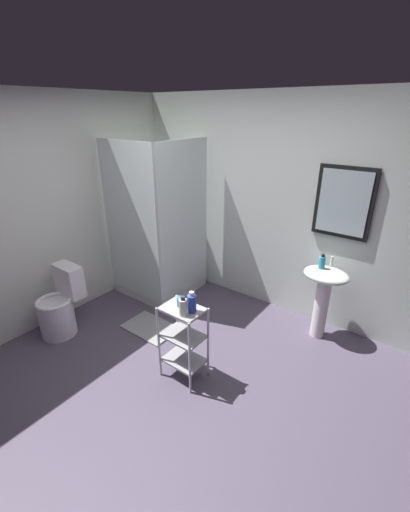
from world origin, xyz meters
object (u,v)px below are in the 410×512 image
object	(u,v)px
toilet	(60,307)
shampoo_bottle_blue	(192,303)
hand_soap_bottle	(322,262)
bath_mat	(150,327)
rinse_cup	(181,302)
pedestal_sink	(324,289)
lotion_bottle_white	(183,307)
storage_cart	(183,337)
shower_stall	(160,261)

from	to	relation	value
toilet	shampoo_bottle_blue	distance (m)	1.73
hand_soap_bottle	bath_mat	world-z (taller)	hand_soap_bottle
shampoo_bottle_blue	rinse_cup	world-z (taller)	shampoo_bottle_blue
hand_soap_bottle	rinse_cup	distance (m)	1.53
pedestal_sink	bath_mat	world-z (taller)	pedestal_sink
shampoo_bottle_blue	bath_mat	size ratio (longest dim) A/B	0.32
pedestal_sink	toilet	bearing A→B (deg)	-144.47
lotion_bottle_white	rinse_cup	bearing A→B (deg)	139.24
storage_cart	pedestal_sink	bearing A→B (deg)	60.02
pedestal_sink	shampoo_bottle_blue	distance (m)	1.53
shower_stall	lotion_bottle_white	xyz separation A→B (m)	(1.33, -1.08, 0.35)
shower_stall	hand_soap_bottle	xyz separation A→B (m)	(1.98, 0.33, 0.41)
lotion_bottle_white	bath_mat	world-z (taller)	lotion_bottle_white
bath_mat	pedestal_sink	bearing A→B (deg)	33.30
storage_cart	shampoo_bottle_blue	bearing A→B (deg)	5.88
storage_cart	hand_soap_bottle	bearing A→B (deg)	61.73
shower_stall	lotion_bottle_white	world-z (taller)	shower_stall
shower_stall	storage_cart	world-z (taller)	shower_stall
storage_cart	lotion_bottle_white	size ratio (longest dim) A/B	4.19
shower_stall	hand_soap_bottle	distance (m)	2.05
toilet	shampoo_bottle_blue	xyz separation A→B (m)	(1.62, 0.30, 0.51)
shower_stall	storage_cart	distance (m)	1.62
toilet	pedestal_sink	bearing A→B (deg)	35.53
storage_cart	shampoo_bottle_blue	world-z (taller)	shampoo_bottle_blue
shower_stall	hand_soap_bottle	bearing A→B (deg)	9.53
toilet	hand_soap_bottle	distance (m)	2.84
storage_cart	bath_mat	bearing A→B (deg)	157.44
shower_stall	hand_soap_bottle	size ratio (longest dim) A/B	12.85
lotion_bottle_white	rinse_cup	size ratio (longest dim) A/B	2.00
shampoo_bottle_blue	rinse_cup	size ratio (longest dim) A/B	2.15
shower_stall	rinse_cup	xyz separation A→B (m)	(1.23, -0.99, 0.32)
storage_cart	bath_mat	world-z (taller)	storage_cart
hand_soap_bottle	shower_stall	bearing A→B (deg)	-170.47
shampoo_bottle_blue	shower_stall	bearing A→B (deg)	143.61
toilet	hand_soap_bottle	size ratio (longest dim) A/B	4.88
pedestal_sink	hand_soap_bottle	world-z (taller)	hand_soap_bottle
pedestal_sink	shampoo_bottle_blue	size ratio (longest dim) A/B	4.26
rinse_cup	pedestal_sink	bearing A→B (deg)	58.64
hand_soap_bottle	bath_mat	size ratio (longest dim) A/B	0.26
toilet	storage_cart	distance (m)	1.56
pedestal_sink	rinse_cup	size ratio (longest dim) A/B	9.15
storage_cart	shampoo_bottle_blue	xyz separation A→B (m)	(0.10, 0.01, 0.39)
shampoo_bottle_blue	rinse_cup	bearing A→B (deg)	176.16
toilet	storage_cart	world-z (taller)	toilet
pedestal_sink	toilet	xyz separation A→B (m)	(-2.31, -1.65, -0.26)
toilet	lotion_bottle_white	bearing A→B (deg)	7.92
toilet	bath_mat	xyz separation A→B (m)	(0.74, 0.62, -0.31)
shower_stall	rinse_cup	world-z (taller)	shower_stall
shampoo_bottle_blue	lotion_bottle_white	world-z (taller)	shampoo_bottle_blue
hand_soap_bottle	toilet	bearing A→B (deg)	-143.95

